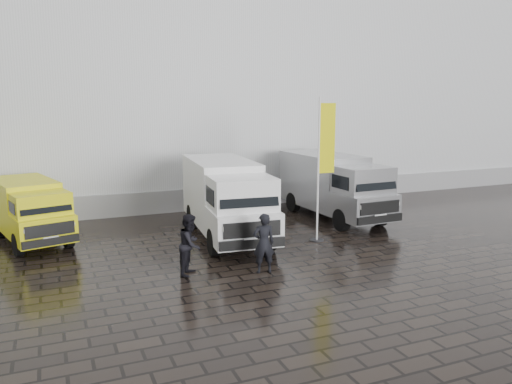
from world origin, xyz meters
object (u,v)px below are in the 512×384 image
van_yellow (31,212)px  wheelie_bin (317,192)px  flagpole (323,162)px  person_tent (190,244)px  van_white (227,200)px  van_silver (333,187)px  person_front (264,243)px

van_yellow → wheelie_bin: 12.99m
flagpole → person_tent: size_ratio=2.86×
van_white → wheelie_bin: (6.25, 4.38, -0.87)m
wheelie_bin → van_silver: bearing=-92.9°
wheelie_bin → person_tent: 11.50m
flagpole → van_yellow: bearing=158.5°
van_silver → person_tent: size_ratio=3.49×
van_yellow → flagpole: 10.38m
van_silver → wheelie_bin: 3.47m
van_white → person_front: van_white is taller
van_white → person_tent: (-2.26, -3.34, -0.49)m
person_tent → van_yellow: bearing=72.5°
van_yellow → van_white: size_ratio=0.73×
van_white → van_silver: bearing=18.1°
van_silver → person_tent: van_silver is taller
person_tent → van_silver: bearing=-24.4°
flagpole → wheelie_bin: 7.24m
wheelie_bin → person_tent: person_tent is taller
wheelie_bin → person_tent: (-8.51, -7.72, 0.38)m
flagpole → person_tent: (-5.25, -1.68, -1.93)m
van_silver → person_front: (-5.47, -5.19, -0.45)m
van_yellow → wheelie_bin: size_ratio=4.62×
wheelie_bin → flagpole: bearing=-102.9°
flagpole → person_front: flagpole is taller
van_yellow → wheelie_bin: (12.78, 2.29, -0.57)m
van_white → wheelie_bin: 7.68m
van_yellow → van_silver: (11.72, -0.91, 0.26)m
person_front → person_tent: size_ratio=1.00×
van_white → person_front: (-0.29, -4.02, -0.50)m
van_white → person_tent: bearing=-118.8°
wheelie_bin → van_yellow: bearing=-154.4°
van_yellow → person_tent: (4.27, -5.43, -0.19)m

